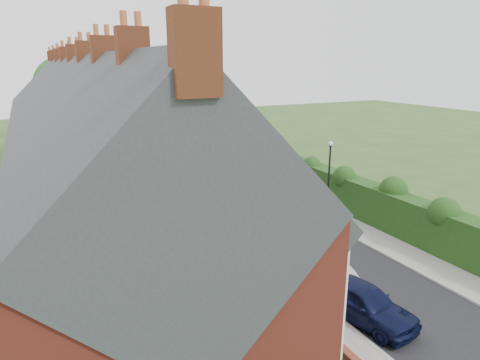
# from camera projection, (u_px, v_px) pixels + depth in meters

# --- Properties ---
(ground) EXTENTS (140.00, 140.00, 0.00)m
(ground) POSITION_uv_depth(u_px,v_px,m) (322.00, 249.00, 23.96)
(ground) COLOR #2D4C1E
(ground) RESTS_ON ground
(road) EXTENTS (6.00, 58.00, 0.02)m
(road) POSITION_uv_depth(u_px,v_px,m) (230.00, 196.00, 33.24)
(road) COLOR black
(road) RESTS_ON ground
(pavement_hedge_side) EXTENTS (2.20, 58.00, 0.12)m
(pavement_hedge_side) POSITION_uv_depth(u_px,v_px,m) (276.00, 189.00, 34.98)
(pavement_hedge_side) COLOR gray
(pavement_hedge_side) RESTS_ON ground
(pavement_house_side) EXTENTS (1.70, 58.00, 0.12)m
(pavement_house_side) POSITION_uv_depth(u_px,v_px,m) (183.00, 202.00, 31.57)
(pavement_house_side) COLOR gray
(pavement_house_side) RESTS_ON ground
(kerb_hedge_side) EXTENTS (0.18, 58.00, 0.13)m
(kerb_hedge_side) POSITION_uv_depth(u_px,v_px,m) (264.00, 190.00, 34.53)
(kerb_hedge_side) COLOR gray
(kerb_hedge_side) RESTS_ON ground
(kerb_house_side) EXTENTS (0.18, 58.00, 0.13)m
(kerb_house_side) POSITION_uv_depth(u_px,v_px,m) (193.00, 201.00, 31.92)
(kerb_house_side) COLOR gray
(kerb_house_side) RESTS_ON ground
(hedge) EXTENTS (2.10, 58.00, 2.85)m
(hedge) POSITION_uv_depth(u_px,v_px,m) (295.00, 168.00, 35.33)
(hedge) COLOR black
(hedge) RESTS_ON ground
(terrace_row) EXTENTS (9.05, 40.50, 11.50)m
(terrace_row) POSITION_uv_depth(u_px,v_px,m) (87.00, 155.00, 26.72)
(terrace_row) COLOR maroon
(terrace_row) RESTS_ON ground
(garden_wall_row) EXTENTS (0.35, 40.35, 1.10)m
(garden_wall_row) POSITION_uv_depth(u_px,v_px,m) (174.00, 203.00, 30.18)
(garden_wall_row) COLOR brown
(garden_wall_row) RESTS_ON ground
(lamppost) EXTENTS (0.32, 0.32, 5.16)m
(lamppost) POSITION_uv_depth(u_px,v_px,m) (329.00, 169.00, 27.98)
(lamppost) COLOR black
(lamppost) RESTS_ON ground
(tree_far_left) EXTENTS (7.14, 6.80, 9.29)m
(tree_far_left) POSITION_uv_depth(u_px,v_px,m) (121.00, 96.00, 55.86)
(tree_far_left) COLOR #332316
(tree_far_left) RESTS_ON ground
(tree_far_right) EXTENTS (7.98, 7.60, 10.31)m
(tree_far_right) POSITION_uv_depth(u_px,v_px,m) (161.00, 89.00, 60.01)
(tree_far_right) COLOR #332316
(tree_far_right) RESTS_ON ground
(tree_far_back) EXTENTS (8.40, 8.00, 10.82)m
(tree_far_back) POSITION_uv_depth(u_px,v_px,m) (69.00, 89.00, 55.66)
(tree_far_back) COLOR #332316
(tree_far_back) RESTS_ON ground
(car_navy) EXTENTS (2.68, 4.87, 1.57)m
(car_navy) POSITION_uv_depth(u_px,v_px,m) (363.00, 301.00, 17.27)
(car_navy) COLOR black
(car_navy) RESTS_ON ground
(car_silver_a) EXTENTS (1.47, 4.01, 1.31)m
(car_silver_a) POSITION_uv_depth(u_px,v_px,m) (336.00, 281.00, 19.14)
(car_silver_a) COLOR #A6A5AA
(car_silver_a) RESTS_ON ground
(car_silver_b) EXTENTS (2.79, 5.34, 1.43)m
(car_silver_b) POSITION_uv_depth(u_px,v_px,m) (243.00, 223.00, 25.85)
(car_silver_b) COLOR silver
(car_silver_b) RESTS_ON ground
(car_white) EXTENTS (2.03, 4.84, 1.39)m
(car_white) POSITION_uv_depth(u_px,v_px,m) (205.00, 195.00, 31.24)
(car_white) COLOR white
(car_white) RESTS_ON ground
(car_green) EXTENTS (1.91, 3.87, 1.27)m
(car_green) POSITION_uv_depth(u_px,v_px,m) (189.00, 185.00, 34.00)
(car_green) COLOR black
(car_green) RESTS_ON ground
(car_red) EXTENTS (1.54, 4.01, 1.30)m
(car_red) POSITION_uv_depth(u_px,v_px,m) (173.00, 161.00, 41.91)
(car_red) COLOR maroon
(car_red) RESTS_ON ground
(car_beige) EXTENTS (3.12, 5.51, 1.45)m
(car_beige) POSITION_uv_depth(u_px,v_px,m) (154.00, 158.00, 43.03)
(car_beige) COLOR tan
(car_beige) RESTS_ON ground
(car_grey) EXTENTS (2.63, 5.67, 1.60)m
(car_grey) POSITION_uv_depth(u_px,v_px,m) (140.00, 143.00, 50.25)
(car_grey) COLOR #4E5255
(car_grey) RESTS_ON ground
(car_black) EXTENTS (2.34, 4.08, 1.31)m
(car_black) POSITION_uv_depth(u_px,v_px,m) (123.00, 136.00, 55.77)
(car_black) COLOR black
(car_black) RESTS_ON ground
(horse) EXTENTS (1.14, 1.93, 1.53)m
(horse) POSITION_uv_depth(u_px,v_px,m) (251.00, 189.00, 32.57)
(horse) COLOR #52331E
(horse) RESTS_ON ground
(horse_cart) EXTENTS (1.41, 3.11, 2.25)m
(horse_cart) POSITION_uv_depth(u_px,v_px,m) (239.00, 176.00, 34.12)
(horse_cart) COLOR black
(horse_cart) RESTS_ON ground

